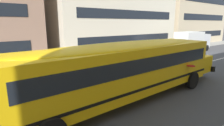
{
  "coord_description": "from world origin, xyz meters",
  "views": [
    {
      "loc": [
        -8.52,
        -8.67,
        4.02
      ],
      "look_at": [
        -2.72,
        -0.95,
        1.87
      ],
      "focal_mm": 28.74,
      "sensor_mm": 36.0,
      "label": 1
    }
  ],
  "objects": [
    {
      "name": "lane_centreline",
      "position": [
        0.0,
        0.0,
        0.0
      ],
      "size": [
        110.0,
        0.16,
        0.01
      ],
      "primitive_type": "cube",
      "color": "silver",
      "rests_on": "ground_plane"
    },
    {
      "name": "box_truck",
      "position": [
        16.42,
        5.16,
        1.54
      ],
      "size": [
        6.08,
        2.55,
        2.82
      ],
      "rotation": [
        0.0,
        0.0,
        -0.02
      ],
      "color": "silver",
      "rests_on": "ground_plane"
    },
    {
      "name": "apartment_block_far_right",
      "position": [
        27.77,
        15.29,
        6.65
      ],
      "size": [
        17.92,
        12.29,
        13.3
      ],
      "color": "#C6B28E",
      "rests_on": "ground_plane"
    },
    {
      "name": "apartment_block_far_centre",
      "position": [
        8.16,
        14.37,
        6.65
      ],
      "size": [
        18.95,
        10.44,
        13.3
      ],
      "color": "beige",
      "rests_on": "ground_plane"
    },
    {
      "name": "school_bus",
      "position": [
        -2.3,
        -1.89,
        1.83
      ],
      "size": [
        13.83,
        3.28,
        3.08
      ],
      "rotation": [
        0.0,
        0.0,
        0.02
      ],
      "color": "yellow",
      "rests_on": "ground_plane"
    },
    {
      "name": "sidewalk_far",
      "position": [
        0.0,
        7.67,
        0.01
      ],
      "size": [
        120.0,
        3.0,
        0.01
      ],
      "primitive_type": "cube",
      "color": "gray",
      "rests_on": "ground_plane"
    },
    {
      "name": "ground_plane",
      "position": [
        0.0,
        0.0,
        0.0
      ],
      "size": [
        400.0,
        400.0,
        0.0
      ],
      "primitive_type": "plane",
      "color": "#424244"
    },
    {
      "name": "parked_car_red_mid_block",
      "position": [
        6.11,
        4.8,
        0.84
      ],
      "size": [
        3.97,
        2.01,
        1.64
      ],
      "rotation": [
        0.0,
        0.0,
        0.04
      ],
      "color": "maroon",
      "rests_on": "ground_plane"
    }
  ]
}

